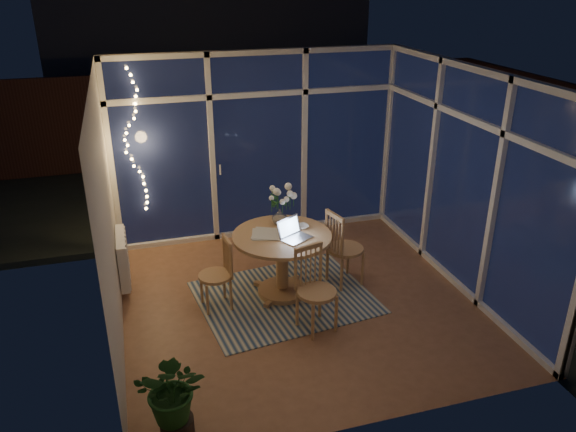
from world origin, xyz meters
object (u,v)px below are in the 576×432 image
at_px(laptop, 296,229).
at_px(chair_right, 346,247).
at_px(chair_front, 317,290).
at_px(flower_vase, 280,216).
at_px(dining_table, 282,265).
at_px(potted_plant, 174,398).
at_px(chair_left, 215,274).

bearing_deg(laptop, chair_right, -14.65).
height_order(chair_front, flower_vase, flower_vase).
bearing_deg(flower_vase, chair_front, -84.56).
distance_m(laptop, flower_vase, 0.45).
xyz_separation_m(laptop, flower_vase, (-0.07, 0.44, -0.02)).
height_order(dining_table, potted_plant, dining_table).
bearing_deg(chair_right, potted_plant, 117.13).
relative_size(flower_vase, potted_plant, 0.28).
height_order(flower_vase, potted_plant, flower_vase).
distance_m(chair_right, potted_plant, 2.94).
bearing_deg(chair_front, flower_vase, 79.83).
relative_size(chair_front, potted_plant, 1.24).
xyz_separation_m(chair_left, laptop, (0.92, -0.08, 0.47)).
height_order(dining_table, flower_vase, flower_vase).
bearing_deg(chair_front, laptop, 77.44).
bearing_deg(chair_right, dining_table, 78.62).
bearing_deg(flower_vase, chair_right, -19.22).
xyz_separation_m(chair_left, chair_right, (1.60, 0.10, 0.06)).
bearing_deg(potted_plant, chair_left, 70.51).
bearing_deg(potted_plant, chair_front, 34.43).
bearing_deg(dining_table, laptop, -51.37).
relative_size(dining_table, chair_front, 1.21).
distance_m(dining_table, flower_vase, 0.57).
height_order(chair_left, flower_vase, flower_vase).
distance_m(dining_table, chair_right, 0.81).
height_order(chair_left, potted_plant, chair_left).
height_order(chair_front, potted_plant, chair_front).
bearing_deg(chair_left, laptop, 79.14).
height_order(dining_table, chair_front, chair_front).
relative_size(laptop, flower_vase, 1.57).
bearing_deg(flower_vase, potted_plant, -124.55).
bearing_deg(laptop, chair_front, -116.38).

